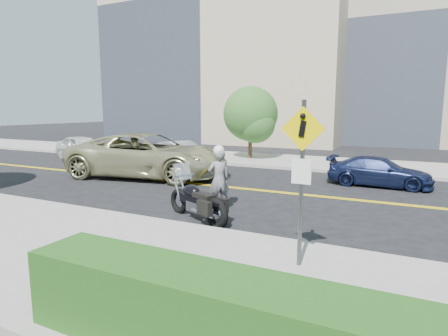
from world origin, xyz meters
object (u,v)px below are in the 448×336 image
suv (148,155)px  motorcyclist (219,178)px  parked_car_white (82,148)px  parked_car_blue (379,172)px  motorcycle (197,193)px  parked_car_silver (182,154)px  pedestrian_sign (302,168)px

suv → motorcyclist: bearing=-132.8°
motorcyclist → parked_car_white: motorcyclist is taller
suv → parked_car_blue: suv is taller
motorcycle → parked_car_silver: motorcycle is taller
motorcycle → parked_car_silver: 9.42m
motorcyclist → pedestrian_sign: bearing=91.7°
motorcyclist → motorcycle: size_ratio=0.80×
parked_car_silver → parked_car_blue: 9.54m
motorcycle → parked_car_blue: motorcycle is taller
parked_car_white → parked_car_silver: bearing=-72.4°
motorcycle → parked_car_white: motorcycle is taller
pedestrian_sign → motorcyclist: bearing=135.3°
pedestrian_sign → parked_car_silver: 13.23m
pedestrian_sign → parked_car_silver: (-8.79, 9.81, -1.29)m
motorcyclist → parked_car_blue: size_ratio=0.50×
motorcyclist → parked_car_white: bearing=-70.9°
motorcyclist → parked_car_silver: 8.52m
parked_car_white → parked_car_blue: bearing=-75.6°
pedestrian_sign → suv: 10.96m
suv → parked_car_blue: size_ratio=1.80×
motorcyclist → parked_car_blue: bearing=-168.3°
parked_car_silver → parked_car_blue: (9.51, -0.66, -0.11)m
parked_car_silver → motorcyclist: bearing=-121.4°
motorcycle → parked_car_blue: (4.11, 7.05, -0.17)m
motorcyclist → motorcycle: 1.21m
motorcycle → suv: (-5.21, 4.64, 0.23)m
suv → parked_car_blue: (9.32, 2.41, -0.41)m
motorcycle → parked_car_silver: size_ratio=0.60×
parked_car_blue → parked_car_silver: bearing=87.4°
motorcycle → suv: 6.98m
parked_car_silver → motorcycle: bearing=-126.4°
motorcyclist → motorcycle: motorcyclist is taller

